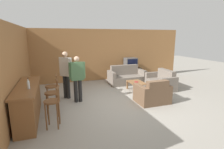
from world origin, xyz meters
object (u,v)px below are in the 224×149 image
object	(u,v)px
coffee_table	(137,83)
book_on_table	(136,82)
armchair_near	(153,94)
person_by_counter	(77,77)
couch_far	(126,77)
bottle	(28,84)
loveseat_right	(161,82)
bar_chair_mid	(52,96)
bar_chair_far	(52,89)
bar_chair_near	(53,105)
tv	(131,63)
person_by_window	(66,72)
tv_unit	(130,73)

from	to	relation	value
coffee_table	book_on_table	bearing A→B (deg)	123.12
armchair_near	person_by_counter	size ratio (longest dim) A/B	0.67
couch_far	bottle	distance (m)	4.98
loveseat_right	book_on_table	size ratio (longest dim) A/B	6.02
book_on_table	bar_chair_mid	bearing A→B (deg)	-157.93
bar_chair_far	bar_chair_near	bearing A→B (deg)	-90.01
bar_chair_mid	tv	distance (m)	5.20
bar_chair_near	person_by_window	size ratio (longest dim) A/B	0.61
bottle	book_on_table	distance (m)	4.26
armchair_near	tv	world-z (taller)	tv
book_on_table	bar_chair_far	bearing A→B (deg)	-168.86
armchair_near	tv_unit	size ratio (longest dim) A/B	1.00
bar_chair_mid	book_on_table	bearing A→B (deg)	22.07
couch_far	person_by_window	size ratio (longest dim) A/B	1.00
coffee_table	tv	xyz separation A→B (m)	(0.65, 2.02, 0.55)
bar_chair_near	coffee_table	bearing A→B (deg)	31.12
loveseat_right	tv	world-z (taller)	tv
tv_unit	loveseat_right	bearing A→B (deg)	-75.83
bar_chair_mid	couch_far	size ratio (longest dim) A/B	0.61
book_on_table	person_by_window	distance (m)	2.87
loveseat_right	bottle	bearing A→B (deg)	-161.86
bar_chair_near	bottle	bearing A→B (deg)	149.24
armchair_near	tv_unit	bearing A→B (deg)	77.84
bar_chair_far	coffee_table	size ratio (longest dim) A/B	1.19
bottle	person_by_counter	distance (m)	1.86
tv_unit	person_by_window	bearing A→B (deg)	-150.62
couch_far	person_by_window	xyz separation A→B (m)	(-2.90, -1.20, 0.68)
person_by_window	person_by_counter	distance (m)	0.62
person_by_counter	bar_chair_near	bearing A→B (deg)	-118.17
bar_chair_near	loveseat_right	world-z (taller)	bar_chair_near
armchair_near	person_by_counter	world-z (taller)	person_by_counter
tv_unit	book_on_table	xyz separation A→B (m)	(-0.66, -2.01, 0.08)
coffee_table	person_by_window	size ratio (longest dim) A/B	0.51
tv	bottle	distance (m)	5.84
bar_chair_near	armchair_near	size ratio (longest dim) A/B	0.99
person_by_window	armchair_near	bearing A→B (deg)	-27.73
tv_unit	book_on_table	world-z (taller)	tv_unit
tv_unit	tv	bearing A→B (deg)	-90.00
loveseat_right	person_by_window	bearing A→B (deg)	178.41
bar_chair_far	bottle	world-z (taller)	bottle
bar_chair_mid	tv_unit	bearing A→B (deg)	40.14
bar_chair_far	person_by_counter	distance (m)	0.91
person_by_window	bar_chair_mid	bearing A→B (deg)	-109.70
bar_chair_mid	book_on_table	xyz separation A→B (m)	(3.31, 1.34, -0.20)
armchair_near	person_by_window	size ratio (longest dim) A/B	0.62
person_by_window	bar_chair_near	bearing A→B (deg)	-103.52
loveseat_right	bar_chair_near	bearing A→B (deg)	-156.39
armchair_near	person_by_counter	xyz separation A→B (m)	(-2.40, 0.92, 0.60)
bar_chair_mid	couch_far	xyz separation A→B (m)	(3.40, 2.59, -0.29)
tv	book_on_table	size ratio (longest dim) A/B	2.79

